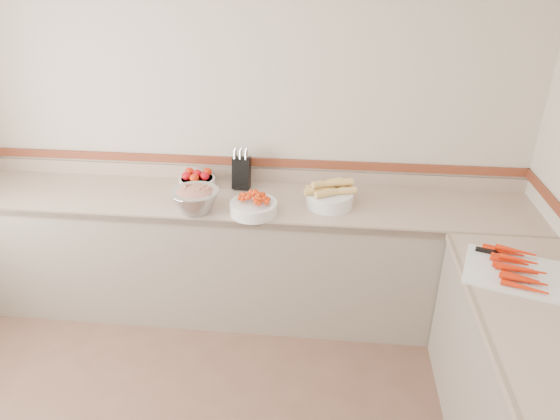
# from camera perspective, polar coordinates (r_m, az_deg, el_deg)

# --- Properties ---
(back_wall) EXTENTS (4.00, 0.00, 4.00)m
(back_wall) POSITION_cam_1_polar(r_m,az_deg,el_deg) (3.55, -4.57, 9.40)
(back_wall) COLOR beige
(back_wall) RESTS_ON ground_plane
(counter_back) EXTENTS (4.00, 0.65, 1.08)m
(counter_back) POSITION_cam_1_polar(r_m,az_deg,el_deg) (3.62, -4.98, -5.06)
(counter_back) COLOR tan
(counter_back) RESTS_ON ground_plane
(knife_block) EXTENTS (0.12, 0.15, 0.29)m
(knife_block) POSITION_cam_1_polar(r_m,az_deg,el_deg) (3.52, -4.43, 4.39)
(knife_block) COLOR black
(knife_block) RESTS_ON counter_back
(tomato_bowl) EXTENTS (0.26, 0.26, 0.13)m
(tomato_bowl) POSITION_cam_1_polar(r_m,az_deg,el_deg) (3.59, -9.45, 3.38)
(tomato_bowl) COLOR white
(tomato_bowl) RESTS_ON counter_back
(cherry_tomato_bowl) EXTENTS (0.30, 0.30, 0.16)m
(cherry_tomato_bowl) POSITION_cam_1_polar(r_m,az_deg,el_deg) (3.18, -3.05, 0.47)
(cherry_tomato_bowl) COLOR white
(cherry_tomato_bowl) RESTS_ON counter_back
(corn_bowl) EXTENTS (0.34, 0.31, 0.18)m
(corn_bowl) POSITION_cam_1_polar(r_m,az_deg,el_deg) (3.29, 5.70, 1.65)
(corn_bowl) COLOR white
(corn_bowl) RESTS_ON counter_back
(rhubarb_bowl) EXTENTS (0.31, 0.31, 0.18)m
(rhubarb_bowl) POSITION_cam_1_polar(r_m,az_deg,el_deg) (3.23, -9.67, 1.32)
(rhubarb_bowl) COLOR #B2B2BA
(rhubarb_bowl) RESTS_ON counter_back
(cutting_board) EXTENTS (0.61, 0.54, 0.07)m
(cutting_board) POSITION_cam_1_polar(r_m,az_deg,el_deg) (2.89, 25.39, -6.17)
(cutting_board) COLOR silver
(cutting_board) RESTS_ON counter_right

